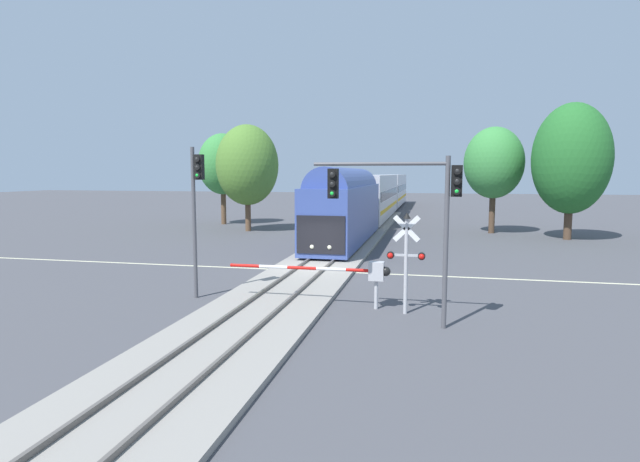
{
  "coord_description": "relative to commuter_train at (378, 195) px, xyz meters",
  "views": [
    {
      "loc": [
        5.99,
        -25.56,
        5.07
      ],
      "look_at": [
        0.15,
        1.02,
        2.0
      ],
      "focal_mm": 28.57,
      "sensor_mm": 36.0,
      "label": 1
    }
  ],
  "objects": [
    {
      "name": "traffic_signal_median",
      "position": [
        -3.26,
        -38.56,
        1.37
      ],
      "size": [
        0.53,
        0.38,
        6.13
      ],
      "color": "#4C4C51",
      "rests_on": "ground"
    },
    {
      "name": "pine_left_background",
      "position": [
        -14.51,
        -9.55,
        3.27
      ],
      "size": [
        4.84,
        4.84,
        9.05
      ],
      "color": "brown",
      "rests_on": "ground"
    },
    {
      "name": "ground_plane",
      "position": [
        -0.0,
        -31.89,
        -2.73
      ],
      "size": [
        220.0,
        220.0,
        0.0
      ],
      "primitive_type": "plane",
      "color": "#47474C"
    },
    {
      "name": "commuter_train",
      "position": [
        0.0,
        0.0,
        0.0
      ],
      "size": [
        3.04,
        63.94,
        5.16
      ],
      "color": "#384C93",
      "rests_on": "railway_track"
    },
    {
      "name": "oak_far_right",
      "position": [
        11.03,
        -11.98,
        3.24
      ],
      "size": [
        4.95,
        4.95,
        9.0
      ],
      "color": "#4C3828",
      "rests_on": "ground"
    },
    {
      "name": "crossing_signal_mast",
      "position": [
        5.13,
        -39.16,
        -0.46
      ],
      "size": [
        1.36,
        0.44,
        3.7
      ],
      "color": "#B2B2B7",
      "rests_on": "ground"
    },
    {
      "name": "railway_track",
      "position": [
        -0.0,
        -31.89,
        -2.63
      ],
      "size": [
        4.4,
        80.0,
        0.32
      ],
      "color": "gray",
      "rests_on": "ground"
    },
    {
      "name": "oak_behind_train",
      "position": [
        -9.9,
        -14.93,
        3.08
      ],
      "size": [
        5.47,
        5.47,
        9.34
      ],
      "color": "brown",
      "rests_on": "ground"
    },
    {
      "name": "crossing_gate_near",
      "position": [
        3.26,
        -38.7,
        -1.34
      ],
      "size": [
        6.36,
        0.4,
        1.8
      ],
      "color": "#B7B7BC",
      "rests_on": "ground"
    },
    {
      "name": "road_centre_stripe",
      "position": [
        -0.0,
        -31.89,
        -2.72
      ],
      "size": [
        44.0,
        0.2,
        0.01
      ],
      "color": "beige",
      "rests_on": "ground"
    },
    {
      "name": "traffic_signal_near_right",
      "position": [
        5.21,
        -40.66,
        1.54
      ],
      "size": [
        4.83,
        0.38,
        5.64
      ],
      "color": "#4C4C51",
      "rests_on": "ground"
    },
    {
      "name": "maple_right_background",
      "position": [
        16.29,
        -15.19,
        3.47
      ],
      "size": [
        5.73,
        5.73,
        10.42
      ],
      "color": "#4C3828",
      "rests_on": "ground"
    }
  ]
}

